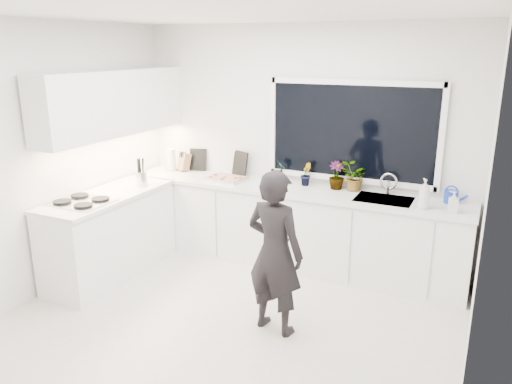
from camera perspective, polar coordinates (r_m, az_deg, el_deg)
The scene contains 25 objects.
floor at distance 4.77m, azimuth -3.04°, elevation -14.62°, with size 4.00×3.50×0.02m, color beige.
wall_back at distance 5.81m, azimuth 5.11°, elevation 5.39°, with size 4.00×0.02×2.70m, color white.
wall_left at distance 5.48m, azimuth -22.11°, elevation 3.59°, with size 0.02×3.50×2.70m, color white.
wall_right at distance 3.75m, azimuth 24.77°, elevation -2.17°, with size 0.02×3.50×2.70m, color white.
ceiling at distance 4.11m, azimuth -3.64°, elevation 20.02°, with size 4.00×3.50×0.02m, color white.
window at distance 5.56m, azimuth 10.87°, elevation 6.77°, with size 1.80×0.02×1.00m, color black.
base_cabinets_back at distance 5.77m, azimuth 3.80°, elevation -4.05°, with size 3.92×0.58×0.88m, color white.
base_cabinets_left at distance 5.73m, azimuth -16.27°, elevation -4.83°, with size 0.58×1.60×0.88m, color white.
countertop_back at distance 5.62m, azimuth 3.85°, elevation 0.33°, with size 3.94×0.62×0.04m, color silver.
countertop_left at distance 5.59m, azimuth -16.64°, elevation -0.42°, with size 0.62×1.60×0.04m, color silver.
upper_cabinets at distance 5.74m, azimuth -15.97°, elevation 9.76°, with size 0.34×2.10×0.70m, color white.
sink at distance 5.36m, azimuth 14.36°, elevation -1.29°, with size 0.58×0.42×0.14m, color silver.
faucet at distance 5.50m, azimuth 14.90°, elevation 0.86°, with size 0.03×0.03×0.22m, color silver.
stovetop at distance 5.35m, azimuth -19.31°, elevation -1.00°, with size 0.56×0.48×0.03m, color black.
person at distance 4.32m, azimuth 2.16°, elevation -6.94°, with size 0.54×0.35×1.47m, color black.
pizza_tray at distance 5.92m, azimuth -3.42°, elevation 1.52°, with size 0.46×0.34×0.03m, color silver.
pizza at distance 5.92m, azimuth -3.42°, elevation 1.68°, with size 0.42×0.30×0.01m, color red.
watering_can at distance 5.40m, azimuth 21.39°, elevation -0.50°, with size 0.14×0.14×0.13m, color #1231B0.
paper_towel_roll at distance 6.45m, azimuth -9.67°, elevation 3.60°, with size 0.11×0.11×0.26m, color silver.
knife_block at distance 6.40m, azimuth -8.20°, elevation 3.37°, with size 0.13×0.10×0.22m, color #A0694A.
utensil_crock at distance 5.82m, azimuth -12.97°, elevation 1.52°, with size 0.13×0.13×0.16m, color #B6B6BB.
picture_frame_large at distance 6.40m, azimuth -6.64°, elevation 3.70°, with size 0.22×0.02×0.28m, color black.
picture_frame_small at distance 6.10m, azimuth -1.83°, elevation 3.28°, with size 0.25×0.02×0.30m, color black.
herb_plants at distance 5.57m, azimuth 9.30°, elevation 1.84°, with size 1.10×0.33×0.31m.
soap_bottles at distance 5.10m, azimuth 19.64°, elevation -0.49°, with size 0.40×0.15×0.29m.
Camera 1 is at (1.99, -3.58, 2.44)m, focal length 35.00 mm.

